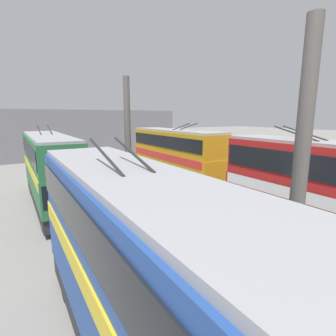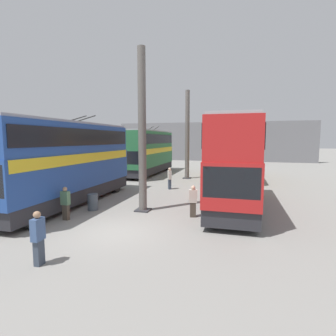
{
  "view_description": "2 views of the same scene",
  "coord_description": "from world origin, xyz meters",
  "px_view_note": "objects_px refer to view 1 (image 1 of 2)",
  "views": [
    {
      "loc": [
        -0.89,
        7.09,
        6.21
      ],
      "look_at": [
        12.43,
        -1.01,
        3.13
      ],
      "focal_mm": 28.0,
      "sensor_mm": 36.0,
      "label": 1
    },
    {
      "loc": [
        -10.01,
        -5.13,
        3.97
      ],
      "look_at": [
        8.23,
        -0.15,
        1.91
      ],
      "focal_mm": 28.0,
      "sensor_mm": 36.0,
      "label": 2
    }
  ],
  "objects_px": {
    "bus_left_near": "(319,190)",
    "person_aisle_midway": "(172,219)",
    "bus_right_near": "(147,275)",
    "bus_left_far": "(175,156)",
    "bus_right_mid": "(50,166)"
  },
  "relations": [
    {
      "from": "bus_left_near",
      "to": "person_aisle_midway",
      "type": "height_order",
      "value": "bus_left_near"
    },
    {
      "from": "bus_right_near",
      "to": "person_aisle_midway",
      "type": "height_order",
      "value": "bus_right_near"
    },
    {
      "from": "bus_left_near",
      "to": "person_aisle_midway",
      "type": "bearing_deg",
      "value": 47.62
    },
    {
      "from": "bus_left_near",
      "to": "bus_left_far",
      "type": "height_order",
      "value": "bus_left_near"
    },
    {
      "from": "bus_right_near",
      "to": "person_aisle_midway",
      "type": "distance_m",
      "value": 8.1
    },
    {
      "from": "bus_right_near",
      "to": "bus_right_mid",
      "type": "bearing_deg",
      "value": 0.0
    },
    {
      "from": "bus_right_mid",
      "to": "bus_left_far",
      "type": "bearing_deg",
      "value": -94.42
    },
    {
      "from": "bus_left_far",
      "to": "person_aisle_midway",
      "type": "xyz_separation_m",
      "value": [
        -7.58,
        5.05,
        -2.0
      ]
    },
    {
      "from": "bus_right_mid",
      "to": "person_aisle_midway",
      "type": "xyz_separation_m",
      "value": [
        -8.33,
        -4.64,
        -1.91
      ]
    },
    {
      "from": "bus_left_far",
      "to": "bus_right_near",
      "type": "distance_m",
      "value": 16.96
    },
    {
      "from": "bus_left_far",
      "to": "bus_right_near",
      "type": "relative_size",
      "value": 0.95
    },
    {
      "from": "person_aisle_midway",
      "to": "bus_right_near",
      "type": "bearing_deg",
      "value": -155.23
    },
    {
      "from": "bus_right_near",
      "to": "person_aisle_midway",
      "type": "bearing_deg",
      "value": -36.16
    },
    {
      "from": "bus_left_far",
      "to": "person_aisle_midway",
      "type": "distance_m",
      "value": 9.32
    },
    {
      "from": "bus_left_near",
      "to": "bus_right_near",
      "type": "distance_m",
      "value": 9.84
    }
  ]
}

